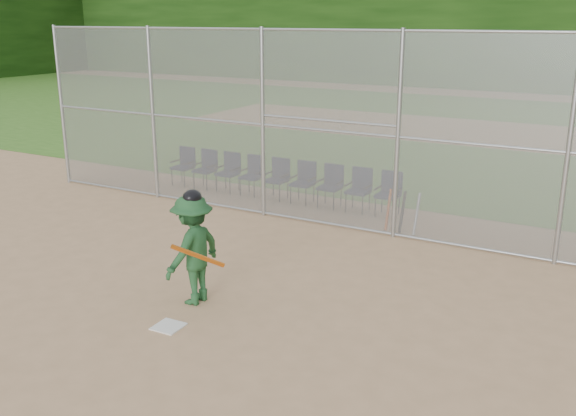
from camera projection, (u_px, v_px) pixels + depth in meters
The scene contains 16 objects.
ground at pixel (202, 327), 9.01m from camera, with size 100.00×100.00×0.00m, color tan.
grass_strip at pixel (488, 133), 24.08m from camera, with size 100.00×100.00×0.00m, color #3A6F21.
dirt_patch_far at pixel (488, 133), 24.08m from camera, with size 24.00×24.00×0.00m, color tan.
backstop_fence at pixel (350, 129), 12.60m from camera, with size 16.09×0.09×4.00m.
home_plate at pixel (169, 326), 9.01m from camera, with size 0.39×0.39×0.02m, color white.
batter_at_plate at pixel (193, 249), 9.58m from camera, with size 1.00×1.30×1.78m.
spare_bats at pixel (402, 212), 12.92m from camera, with size 0.66×0.34×0.84m.
chair_0 at pixel (182, 167), 16.55m from camera, with size 0.54×0.52×0.96m, color #0D1632, non-canonical shape.
chair_1 at pixel (205, 170), 16.22m from camera, with size 0.54×0.52×0.96m, color #0D1632, non-canonical shape.
chair_2 at pixel (227, 173), 15.90m from camera, with size 0.54×0.52×0.96m, color #0D1632, non-canonical shape.
chair_3 at pixel (251, 176), 15.57m from camera, with size 0.54×0.52×0.96m, color #0D1632, non-canonical shape.
chair_4 at pixel (276, 179), 15.24m from camera, with size 0.54×0.52×0.96m, color #0D1632, non-canonical shape.
chair_5 at pixel (302, 183), 14.92m from camera, with size 0.54×0.52×0.96m, color #0D1632, non-canonical shape.
chair_6 at pixel (330, 187), 14.59m from camera, with size 0.54×0.52×0.96m, color #0D1632, non-canonical shape.
chair_7 at pixel (358, 190), 14.27m from camera, with size 0.54×0.52×0.96m, color #0D1632, non-canonical shape.
chair_8 at pixel (388, 195), 13.94m from camera, with size 0.54×0.52×0.96m, color #0D1632, non-canonical shape.
Camera 1 is at (5.02, -6.54, 4.18)m, focal length 40.00 mm.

